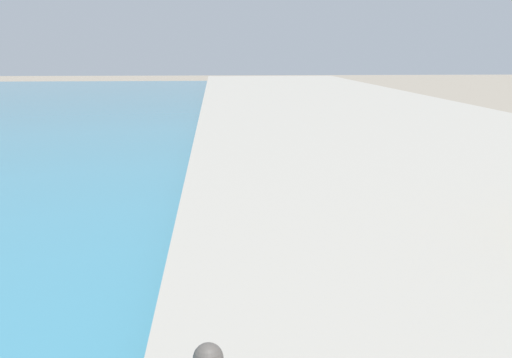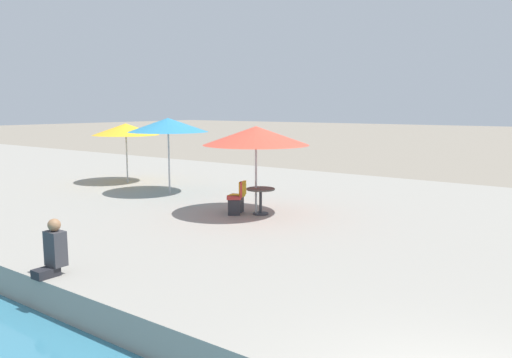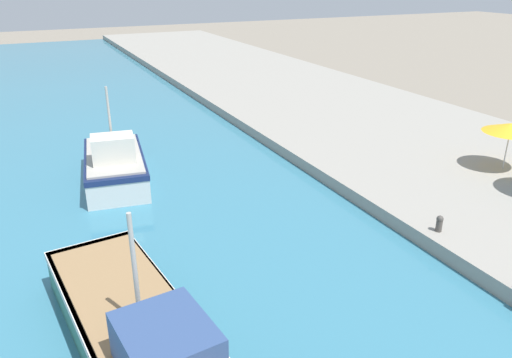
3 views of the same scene
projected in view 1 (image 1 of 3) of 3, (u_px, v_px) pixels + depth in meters
The scene contains 1 object.
quay_promenade at pixel (351, 117), 30.23m from camera, with size 16.00×90.00×0.64m.
Camera 1 is at (0.77, 7.22, 3.72)m, focal length 40.00 mm.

